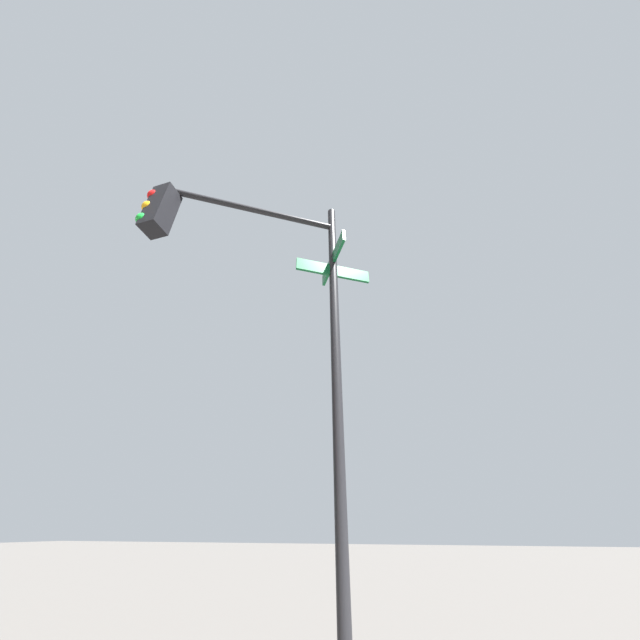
{
  "coord_description": "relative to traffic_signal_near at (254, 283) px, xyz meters",
  "views": [
    {
      "loc": [
        -7.56,
        -4.07,
        1.78
      ],
      "look_at": [
        -6.68,
        -7.03,
        3.84
      ],
      "focal_mm": 17.7,
      "sensor_mm": 36.0,
      "label": 1
    }
  ],
  "objects": [
    {
      "name": "traffic_signal_near",
      "position": [
        0.0,
        0.0,
        0.0
      ],
      "size": [
        2.78,
        1.92,
        6.27
      ],
      "color": "black",
      "rests_on": "ground_plane"
    }
  ]
}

